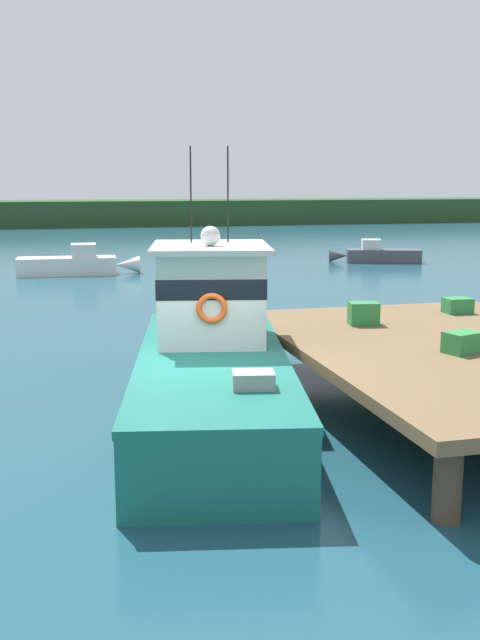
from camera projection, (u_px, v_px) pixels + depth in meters
name	position (u px, v px, depth m)	size (l,w,h in m)	color
ground_plane	(206.00, 429.00, 12.51)	(200.00, 200.00, 0.00)	#1E4C5B
dock	(462.00, 352.00, 13.47)	(6.00, 9.00, 1.20)	#4C3D2D
main_fishing_boat	(212.00, 358.00, 13.30)	(4.00, 9.97, 4.80)	#196B5B
crate_single_by_cleat	(364.00, 313.00, 15.36)	(0.60, 0.44, 0.47)	#2D8442
crate_stack_near_edge	(462.00, 342.00, 12.81)	(0.60, 0.44, 0.37)	#2D8442
crate_stack_mid_dock	(458.00, 305.00, 16.74)	(0.60, 0.44, 0.35)	#2D8442
moored_boat_far_left	(76.00, 264.00, 33.43)	(5.51, 1.59, 1.39)	white
moored_boat_off_the_point	(377.00, 255.00, 38.47)	(4.79, 2.37, 1.20)	#4C4C51
mooring_buoy_inshore	(173.00, 276.00, 31.75)	(0.33, 0.33, 0.33)	red
far_shoreline	(78.00, 213.00, 71.39)	(120.00, 8.00, 2.40)	#284723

